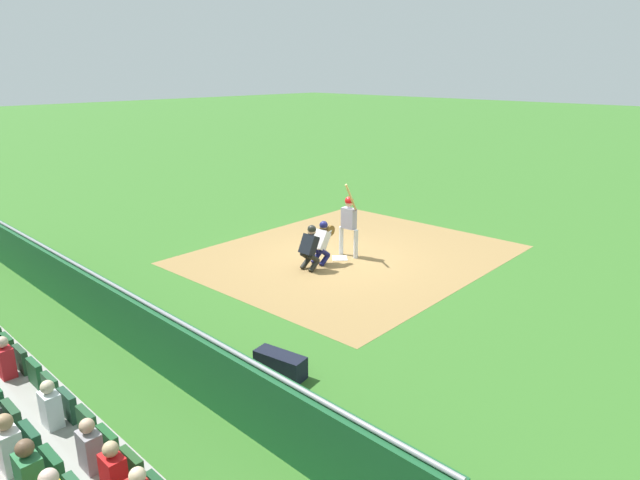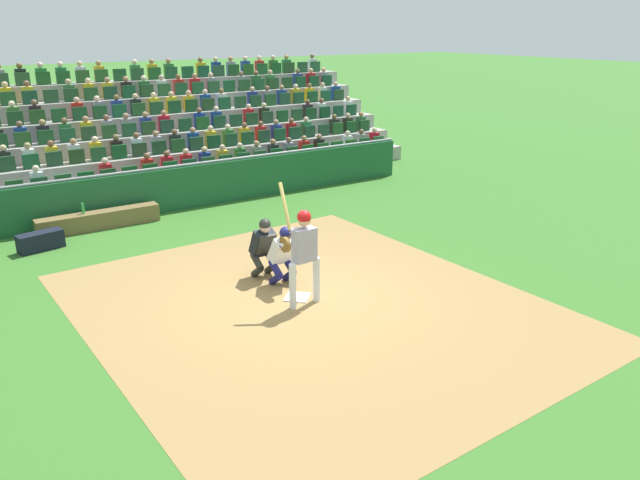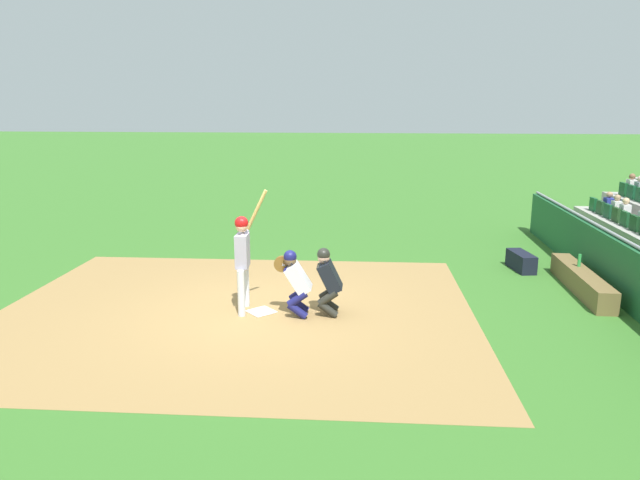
{
  "view_description": "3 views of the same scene",
  "coord_description": "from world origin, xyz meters",
  "px_view_note": "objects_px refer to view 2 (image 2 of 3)",
  "views": [
    {
      "loc": [
        10.19,
        -11.38,
        5.35
      ],
      "look_at": [
        0.1,
        -0.94,
        0.81
      ],
      "focal_mm": 30.97,
      "sensor_mm": 36.0,
      "label": 1
    },
    {
      "loc": [
        5.56,
        9.17,
        4.89
      ],
      "look_at": [
        -0.6,
        -0.12,
        1.01
      ],
      "focal_mm": 34.84,
      "sensor_mm": 36.0,
      "label": 2
    },
    {
      "loc": [
        -10.04,
        -2.17,
        3.73
      ],
      "look_at": [
        0.37,
        -1.07,
        1.33
      ],
      "focal_mm": 32.39,
      "sensor_mm": 36.0,
      "label": 3
    }
  ],
  "objects_px": {
    "dugout_bench": "(99,220)",
    "equipment_duffel_bag": "(41,241)",
    "batter_at_plate": "(304,247)",
    "home_plate_umpire": "(264,245)",
    "catcher_crouching": "(283,252)",
    "water_bottle_on_bench": "(83,208)",
    "home_plate_marker": "(297,297)"
  },
  "relations": [
    {
      "from": "water_bottle_on_bench",
      "to": "equipment_duffel_bag",
      "type": "distance_m",
      "value": 1.55
    },
    {
      "from": "catcher_crouching",
      "to": "home_plate_marker",
      "type": "bearing_deg",
      "value": 82.1
    },
    {
      "from": "catcher_crouching",
      "to": "home_plate_umpire",
      "type": "relative_size",
      "value": 0.98
    },
    {
      "from": "home_plate_marker",
      "to": "catcher_crouching",
      "type": "relative_size",
      "value": 0.35
    },
    {
      "from": "dugout_bench",
      "to": "home_plate_marker",
      "type": "bearing_deg",
      "value": 107.07
    },
    {
      "from": "catcher_crouching",
      "to": "water_bottle_on_bench",
      "type": "distance_m",
      "value": 6.22
    },
    {
      "from": "catcher_crouching",
      "to": "home_plate_umpire",
      "type": "distance_m",
      "value": 0.59
    },
    {
      "from": "home_plate_marker",
      "to": "catcher_crouching",
      "type": "xyz_separation_m",
      "value": [
        -0.09,
        -0.66,
        0.69
      ]
    },
    {
      "from": "catcher_crouching",
      "to": "equipment_duffel_bag",
      "type": "relative_size",
      "value": 1.27
    },
    {
      "from": "home_plate_umpire",
      "to": "batter_at_plate",
      "type": "bearing_deg",
      "value": 88.83
    },
    {
      "from": "batter_at_plate",
      "to": "equipment_duffel_bag",
      "type": "xyz_separation_m",
      "value": [
        3.45,
        -5.83,
        -0.93
      ]
    },
    {
      "from": "home_plate_marker",
      "to": "water_bottle_on_bench",
      "type": "height_order",
      "value": "water_bottle_on_bench"
    },
    {
      "from": "home_plate_umpire",
      "to": "dugout_bench",
      "type": "distance_m",
      "value": 5.49
    },
    {
      "from": "home_plate_umpire",
      "to": "water_bottle_on_bench",
      "type": "distance_m",
      "value": 5.64
    },
    {
      "from": "batter_at_plate",
      "to": "home_plate_umpire",
      "type": "bearing_deg",
      "value": -91.17
    },
    {
      "from": "home_plate_marker",
      "to": "home_plate_umpire",
      "type": "xyz_separation_m",
      "value": [
        0.02,
        -1.25,
        0.68
      ]
    },
    {
      "from": "equipment_duffel_bag",
      "to": "water_bottle_on_bench",
      "type": "bearing_deg",
      "value": -153.71
    },
    {
      "from": "home_plate_umpire",
      "to": "water_bottle_on_bench",
      "type": "height_order",
      "value": "home_plate_umpire"
    },
    {
      "from": "home_plate_marker",
      "to": "dugout_bench",
      "type": "relative_size",
      "value": 0.15
    },
    {
      "from": "home_plate_marker",
      "to": "equipment_duffel_bag",
      "type": "bearing_deg",
      "value": -57.49
    },
    {
      "from": "home_plate_marker",
      "to": "home_plate_umpire",
      "type": "bearing_deg",
      "value": -89.13
    },
    {
      "from": "dugout_bench",
      "to": "equipment_duffel_bag",
      "type": "height_order",
      "value": "dugout_bench"
    },
    {
      "from": "catcher_crouching",
      "to": "dugout_bench",
      "type": "distance_m",
      "value": 6.08
    },
    {
      "from": "batter_at_plate",
      "to": "catcher_crouching",
      "type": "height_order",
      "value": "batter_at_plate"
    },
    {
      "from": "dugout_bench",
      "to": "water_bottle_on_bench",
      "type": "bearing_deg",
      "value": -6.58
    },
    {
      "from": "home_plate_marker",
      "to": "dugout_bench",
      "type": "xyz_separation_m",
      "value": [
        1.95,
        -6.36,
        0.2
      ]
    },
    {
      "from": "batter_at_plate",
      "to": "dugout_bench",
      "type": "relative_size",
      "value": 0.76
    },
    {
      "from": "home_plate_marker",
      "to": "dugout_bench",
      "type": "height_order",
      "value": "dugout_bench"
    },
    {
      "from": "catcher_crouching",
      "to": "equipment_duffel_bag",
      "type": "bearing_deg",
      "value": -53.37
    },
    {
      "from": "home_plate_marker",
      "to": "batter_at_plate",
      "type": "bearing_deg",
      "value": 81.16
    },
    {
      "from": "home_plate_marker",
      "to": "batter_at_plate",
      "type": "xyz_separation_m",
      "value": [
        0.05,
        0.33,
        1.12
      ]
    },
    {
      "from": "batter_at_plate",
      "to": "home_plate_umpire",
      "type": "xyz_separation_m",
      "value": [
        -0.03,
        -1.58,
        -0.44
      ]
    }
  ]
}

